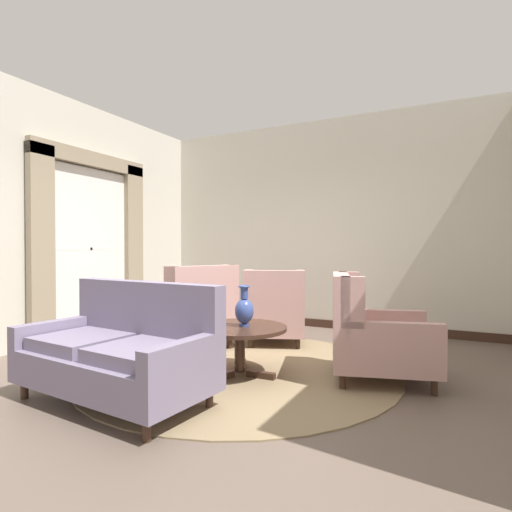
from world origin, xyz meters
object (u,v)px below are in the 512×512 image
coffee_table (240,335)px  porcelain_vase (244,309)px  settee (120,352)px  armchair_near_sideboard (275,311)px  armchair_back_corner (373,335)px  armchair_foreground_right (194,314)px

coffee_table → porcelain_vase: bearing=40.5°
settee → armchair_near_sideboard: bearing=87.7°
armchair_back_corner → armchair_near_sideboard: bearing=41.0°
porcelain_vase → armchair_foreground_right: 1.19m
settee → armchair_back_corner: (1.68, 1.44, 0.02)m
armchair_back_corner → coffee_table: bearing=95.5°
coffee_table → armchair_back_corner: size_ratio=0.82×
settee → armchair_foreground_right: bearing=110.1°
armchair_back_corner → armchair_foreground_right: 2.12m
coffee_table → settee: (-0.54, -0.98, -0.00)m
settee → armchair_back_corner: size_ratio=1.51×
settee → armchair_back_corner: 2.22m
settee → armchair_near_sideboard: armchair_near_sideboard is taller
armchair_near_sideboard → settee: bearing=61.1°
armchair_back_corner → armchair_near_sideboard: size_ratio=1.07×
settee → armchair_near_sideboard: (0.30, 2.33, 0.03)m
coffee_table → armchair_foreground_right: 1.16m
coffee_table → armchair_foreground_right: bearing=147.2°
coffee_table → armchair_back_corner: bearing=21.9°
porcelain_vase → settee: (-0.57, -1.01, -0.24)m
porcelain_vase → settee: settee is taller
armchair_near_sideboard → armchair_foreground_right: armchair_foreground_right is taller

